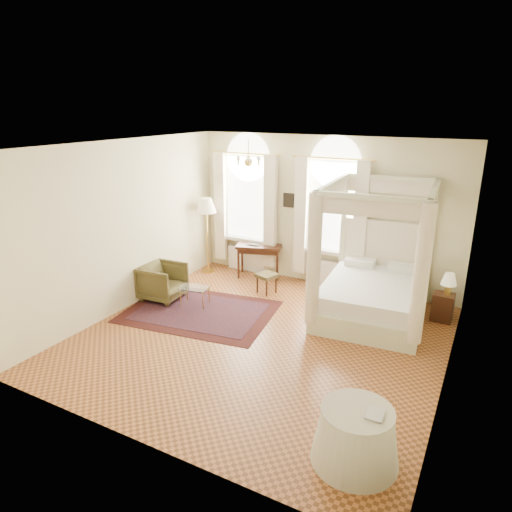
{
  "coord_description": "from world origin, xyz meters",
  "views": [
    {
      "loc": [
        3.3,
        -6.35,
        3.9
      ],
      "look_at": [
        -0.31,
        0.4,
        1.36
      ],
      "focal_mm": 32.0,
      "sensor_mm": 36.0,
      "label": 1
    }
  ],
  "objects_px": {
    "armchair": "(163,282)",
    "coffee_table": "(195,289)",
    "floor_lamp": "(206,209)",
    "stool": "(267,277)",
    "writing_desk": "(259,249)",
    "side_table": "(356,436)",
    "nightstand": "(443,307)",
    "canopy_bed": "(373,289)"
  },
  "relations": [
    {
      "from": "canopy_bed",
      "to": "stool",
      "type": "distance_m",
      "value": 2.33
    },
    {
      "from": "nightstand",
      "to": "floor_lamp",
      "type": "bearing_deg",
      "value": 178.62
    },
    {
      "from": "writing_desk",
      "to": "side_table",
      "type": "distance_m",
      "value": 6.07
    },
    {
      "from": "writing_desk",
      "to": "side_table",
      "type": "height_order",
      "value": "writing_desk"
    },
    {
      "from": "nightstand",
      "to": "writing_desk",
      "type": "xyz_separation_m",
      "value": [
        -4.16,
        0.45,
        0.4
      ]
    },
    {
      "from": "nightstand",
      "to": "armchair",
      "type": "bearing_deg",
      "value": -162.43
    },
    {
      "from": "writing_desk",
      "to": "armchair",
      "type": "distance_m",
      "value": 2.45
    },
    {
      "from": "writing_desk",
      "to": "stool",
      "type": "xyz_separation_m",
      "value": [
        0.62,
        -0.83,
        -0.3
      ]
    },
    {
      "from": "writing_desk",
      "to": "floor_lamp",
      "type": "relative_size",
      "value": 0.64
    },
    {
      "from": "writing_desk",
      "to": "floor_lamp",
      "type": "height_order",
      "value": "floor_lamp"
    },
    {
      "from": "writing_desk",
      "to": "floor_lamp",
      "type": "distance_m",
      "value": 1.56
    },
    {
      "from": "armchair",
      "to": "side_table",
      "type": "bearing_deg",
      "value": -123.01
    },
    {
      "from": "stool",
      "to": "canopy_bed",
      "type": "bearing_deg",
      "value": -3.4
    },
    {
      "from": "armchair",
      "to": "coffee_table",
      "type": "distance_m",
      "value": 0.78
    },
    {
      "from": "nightstand",
      "to": "floor_lamp",
      "type": "xyz_separation_m",
      "value": [
        -5.4,
        0.13,
        1.29
      ]
    },
    {
      "from": "canopy_bed",
      "to": "side_table",
      "type": "relative_size",
      "value": 2.56
    },
    {
      "from": "stool",
      "to": "coffee_table",
      "type": "bearing_deg",
      "value": -128.65
    },
    {
      "from": "stool",
      "to": "floor_lamp",
      "type": "height_order",
      "value": "floor_lamp"
    },
    {
      "from": "nightstand",
      "to": "canopy_bed",
      "type": "bearing_deg",
      "value": -156.69
    },
    {
      "from": "nightstand",
      "to": "stool",
      "type": "height_order",
      "value": "nightstand"
    },
    {
      "from": "nightstand",
      "to": "side_table",
      "type": "height_order",
      "value": "side_table"
    },
    {
      "from": "floor_lamp",
      "to": "side_table",
      "type": "distance_m",
      "value": 6.79
    },
    {
      "from": "nightstand",
      "to": "writing_desk",
      "type": "bearing_deg",
      "value": 173.85
    },
    {
      "from": "nightstand",
      "to": "side_table",
      "type": "bearing_deg",
      "value": -95.43
    },
    {
      "from": "armchair",
      "to": "coffee_table",
      "type": "relative_size",
      "value": 1.31
    },
    {
      "from": "writing_desk",
      "to": "coffee_table",
      "type": "relative_size",
      "value": 1.83
    },
    {
      "from": "stool",
      "to": "armchair",
      "type": "xyz_separation_m",
      "value": [
        -1.79,
        -1.3,
        0.01
      ]
    },
    {
      "from": "nightstand",
      "to": "side_table",
      "type": "relative_size",
      "value": 0.53
    },
    {
      "from": "nightstand",
      "to": "writing_desk",
      "type": "distance_m",
      "value": 4.2
    },
    {
      "from": "stool",
      "to": "floor_lamp",
      "type": "distance_m",
      "value": 2.27
    },
    {
      "from": "side_table",
      "to": "armchair",
      "type": "bearing_deg",
      "value": 151.81
    },
    {
      "from": "canopy_bed",
      "to": "side_table",
      "type": "height_order",
      "value": "canopy_bed"
    },
    {
      "from": "armchair",
      "to": "canopy_bed",
      "type": "bearing_deg",
      "value": -79.03
    },
    {
      "from": "writing_desk",
      "to": "stool",
      "type": "height_order",
      "value": "writing_desk"
    },
    {
      "from": "coffee_table",
      "to": "floor_lamp",
      "type": "distance_m",
      "value": 2.31
    },
    {
      "from": "writing_desk",
      "to": "floor_lamp",
      "type": "bearing_deg",
      "value": -165.66
    },
    {
      "from": "canopy_bed",
      "to": "side_table",
      "type": "bearing_deg",
      "value": -78.03
    },
    {
      "from": "floor_lamp",
      "to": "writing_desk",
      "type": "bearing_deg",
      "value": 14.34
    },
    {
      "from": "nightstand",
      "to": "coffee_table",
      "type": "bearing_deg",
      "value": -160.12
    },
    {
      "from": "canopy_bed",
      "to": "nightstand",
      "type": "distance_m",
      "value": 1.36
    },
    {
      "from": "floor_lamp",
      "to": "stool",
      "type": "bearing_deg",
      "value": -15.43
    },
    {
      "from": "stool",
      "to": "armchair",
      "type": "bearing_deg",
      "value": -143.97
    }
  ]
}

